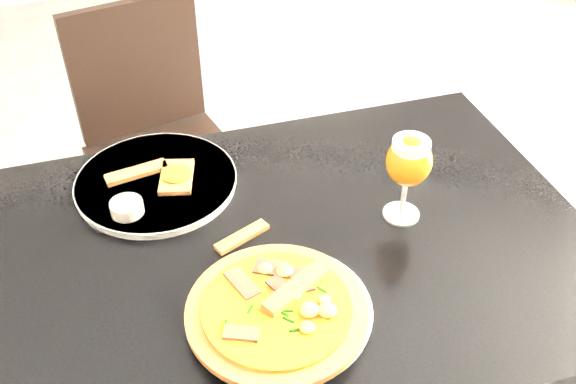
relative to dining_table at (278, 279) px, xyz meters
name	(u,v)px	position (x,y,z in m)	size (l,w,h in m)	color
ground	(359,356)	(0.32, 0.20, -0.66)	(6.00, 6.00, 0.00)	#545356
dining_table	(278,279)	(0.00, 0.00, 0.00)	(1.24, 0.86, 0.75)	black
chair_far	(160,143)	(-0.10, 0.79, -0.18)	(0.47, 0.47, 0.88)	black
plate_main	(286,312)	(-0.04, -0.16, 0.10)	(0.28, 0.28, 0.02)	white
pizza	(277,309)	(-0.06, -0.16, 0.12)	(0.30, 0.30, 0.03)	#9E5B26
plate_second	(156,182)	(-0.18, 0.26, 0.10)	(0.33, 0.33, 0.02)	white
crust_scraps	(163,175)	(-0.16, 0.26, 0.11)	(0.19, 0.13, 0.02)	#9E5B26
loose_crust	(242,237)	(-0.06, 0.04, 0.09)	(0.11, 0.03, 0.01)	#9E5B26
sauce_cup	(127,210)	(-0.25, 0.17, 0.11)	(0.06, 0.06, 0.04)	#B8B4A6
beer_glass	(409,162)	(0.26, 0.00, 0.22)	(0.09, 0.09, 0.18)	silver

